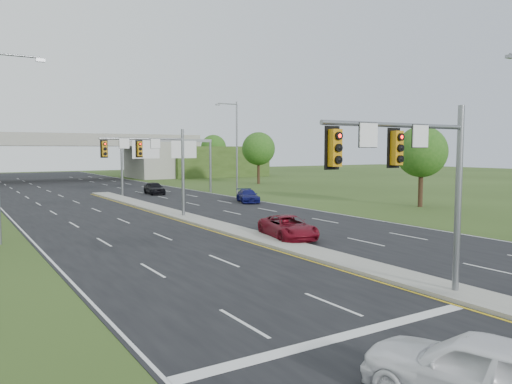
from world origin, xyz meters
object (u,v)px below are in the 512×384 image
(car_far_c, at_px, (154,188))
(car_far_a, at_px, (288,227))
(signal_mast_near, at_px, (419,169))
(car_white, at_px, (478,372))
(signal_mast_far, at_px, (156,158))
(sign_gantry, at_px, (167,151))
(overpass, at_px, (54,160))
(car_far_b, at_px, (248,196))

(car_far_c, bearing_deg, car_far_a, -92.13)
(car_far_a, bearing_deg, signal_mast_near, -95.12)
(car_white, bearing_deg, signal_mast_far, -114.58)
(signal_mast_near, height_order, signal_mast_far, same)
(car_far_a, bearing_deg, sign_gantry, 92.04)
(car_far_c, bearing_deg, signal_mast_far, -105.52)
(sign_gantry, relative_size, overpass, 0.14)
(signal_mast_far, bearing_deg, overpass, 87.65)
(signal_mast_far, height_order, car_far_b, signal_mast_far)
(car_far_b, bearing_deg, signal_mast_near, -92.34)
(overpass, height_order, car_far_b, overpass)
(sign_gantry, bearing_deg, car_far_a, -99.16)
(sign_gantry, relative_size, car_far_c, 2.63)
(overpass, bearing_deg, signal_mast_near, -91.62)
(car_far_b, relative_size, car_far_c, 1.01)
(overpass, distance_m, car_far_b, 49.17)
(overpass, bearing_deg, signal_mast_far, -92.35)
(signal_mast_near, relative_size, car_far_b, 1.57)
(car_white, xyz_separation_m, car_far_c, (12.14, 51.30, -0.08))
(car_far_c, bearing_deg, car_far_b, -66.03)
(car_far_a, bearing_deg, car_far_b, 76.84)
(signal_mast_near, bearing_deg, car_far_c, 80.61)
(car_far_a, distance_m, car_far_b, 21.08)
(signal_mast_far, xyz_separation_m, car_far_a, (3.76, -12.15, -4.01))
(signal_mast_far, height_order, overpass, overpass)
(overpass, xyz_separation_m, car_white, (-6.82, -85.54, -2.71))
(overpass, relative_size, car_far_c, 18.19)
(sign_gantry, bearing_deg, overpass, 100.79)
(sign_gantry, height_order, car_white, sign_gantry)
(signal_mast_far, distance_m, car_far_c, 22.52)
(signal_mast_far, bearing_deg, car_white, -98.51)
(signal_mast_near, bearing_deg, car_far_a, 73.68)
(signal_mast_far, bearing_deg, sign_gantry, 65.89)
(signal_mast_far, distance_m, car_far_b, 14.88)
(sign_gantry, xyz_separation_m, car_far_c, (-1.37, 0.84, -4.47))
(signal_mast_far, height_order, car_far_a, signal_mast_far)
(car_far_b, distance_m, car_far_c, 14.61)
(car_far_a, distance_m, car_far_c, 33.20)
(sign_gantry, bearing_deg, signal_mast_far, -114.11)
(signal_mast_far, xyz_separation_m, car_far_c, (7.58, 20.83, -3.96))
(signal_mast_near, relative_size, signal_mast_far, 1.00)
(overpass, height_order, car_far_a, overpass)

